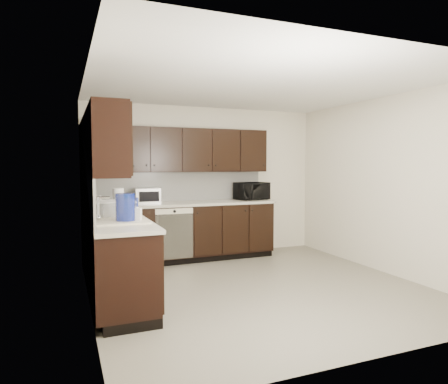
{
  "coord_description": "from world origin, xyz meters",
  "views": [
    {
      "loc": [
        -2.23,
        -4.4,
        1.55
      ],
      "look_at": [
        -0.22,
        0.6,
        1.17
      ],
      "focal_mm": 32.0,
      "sensor_mm": 36.0,
      "label": 1
    }
  ],
  "objects_px": {
    "toaster_oven": "(147,196)",
    "sink": "(120,226)",
    "storage_bin": "(114,209)",
    "microwave": "(252,191)",
    "blue_pitcher": "(125,208)"
  },
  "relations": [
    {
      "from": "toaster_oven",
      "to": "sink",
      "type": "bearing_deg",
      "value": -106.91
    },
    {
      "from": "toaster_oven",
      "to": "storage_bin",
      "type": "relative_size",
      "value": 0.82
    },
    {
      "from": "sink",
      "to": "storage_bin",
      "type": "distance_m",
      "value": 0.38
    },
    {
      "from": "toaster_oven",
      "to": "microwave",
      "type": "bearing_deg",
      "value": 3.57
    },
    {
      "from": "storage_bin",
      "to": "blue_pitcher",
      "type": "distance_m",
      "value": 0.53
    },
    {
      "from": "storage_bin",
      "to": "toaster_oven",
      "type": "bearing_deg",
      "value": 64.59
    },
    {
      "from": "blue_pitcher",
      "to": "storage_bin",
      "type": "bearing_deg",
      "value": 104.25
    },
    {
      "from": "storage_bin",
      "to": "blue_pitcher",
      "type": "relative_size",
      "value": 1.51
    },
    {
      "from": "sink",
      "to": "microwave",
      "type": "relative_size",
      "value": 1.54
    },
    {
      "from": "sink",
      "to": "blue_pitcher",
      "type": "distance_m",
      "value": 0.28
    },
    {
      "from": "toaster_oven",
      "to": "blue_pitcher",
      "type": "distance_m",
      "value": 2.01
    },
    {
      "from": "toaster_oven",
      "to": "blue_pitcher",
      "type": "height_order",
      "value": "blue_pitcher"
    },
    {
      "from": "microwave",
      "to": "storage_bin",
      "type": "distance_m",
      "value": 2.82
    },
    {
      "from": "toaster_oven",
      "to": "storage_bin",
      "type": "height_order",
      "value": "toaster_oven"
    },
    {
      "from": "microwave",
      "to": "toaster_oven",
      "type": "bearing_deg",
      "value": 170.86
    }
  ]
}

